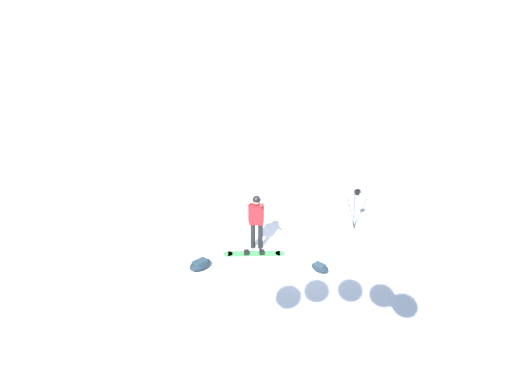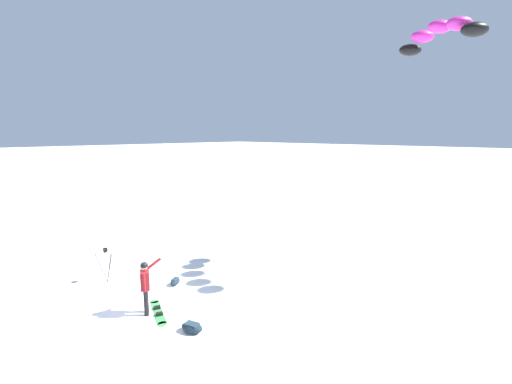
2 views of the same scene
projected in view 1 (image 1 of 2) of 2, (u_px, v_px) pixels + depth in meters
ground_plane at (283, 244)px, 15.92m from camera, size 300.00×300.00×0.00m
snowboarder at (257, 217)px, 15.28m from camera, size 0.77×0.48×1.73m
snowboard at (254, 253)px, 15.45m from camera, size 0.83×1.66×0.10m
gear_bag_large at (320, 268)px, 14.62m from camera, size 0.58×0.48×0.25m
camera_tripod at (356, 201)px, 16.31m from camera, size 0.69×0.51×1.34m
gear_bag_small at (200, 264)px, 14.74m from camera, size 0.58×0.75×0.26m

